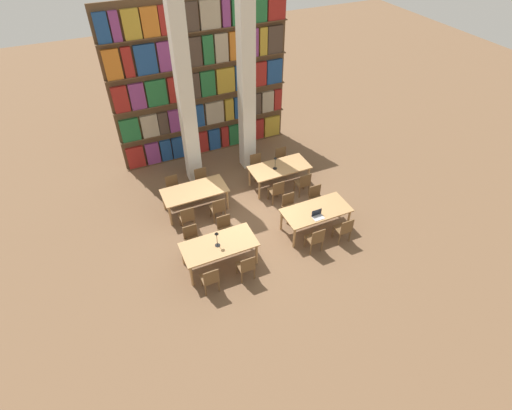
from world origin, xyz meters
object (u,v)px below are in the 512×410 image
chair_3 (225,229)px  chair_4 (315,239)px  chair_0 (210,279)px  pillar_left (185,98)px  chair_15 (282,159)px  laptop (318,216)px  chair_8 (187,217)px  chair_1 (192,239)px  chair_12 (277,191)px  desk_lamp_1 (275,161)px  reading_table_0 (219,246)px  chair_6 (344,229)px  reading_table_3 (279,169)px  chair_5 (290,206)px  chair_11 (202,180)px  reading_table_1 (316,212)px  chair_13 (257,166)px  reading_table_2 (195,192)px  chair_14 (303,183)px  chair_2 (246,266)px  chair_10 (218,208)px  chair_9 (173,188)px  pillar_center (246,86)px  chair_7 (316,198)px

chair_3 → chair_4: (2.14, -1.40, 0.00)m
chair_0 → chair_3: same height
pillar_left → chair_15: (2.97, -0.84, -2.53)m
chair_15 → chair_4: bearing=76.3°
laptop → chair_8: laptop is taller
chair_1 → pillar_left: bearing=-108.4°
pillar_left → chair_12: pillar_left is taller
pillar_left → desk_lamp_1: (2.30, -1.63, -1.92)m
pillar_left → reading_table_0: (-0.58, -4.09, -2.31)m
chair_6 → reading_table_3: bearing=98.9°
chair_5 → chair_11: bearing=-49.2°
reading_table_1 → chair_13: bearing=98.7°
chair_3 → chair_15: size_ratio=1.00×
chair_4 → desk_lamp_1: bearing=85.0°
reading_table_1 → reading_table_2: bearing=141.6°
reading_table_3 → chair_14: size_ratio=2.28×
chair_8 → chair_15: same height
reading_table_2 → chair_13: (2.47, 0.79, -0.21)m
reading_table_2 → chair_13: 2.60m
chair_3 → chair_12: (2.12, 0.96, 0.00)m
chair_2 → reading_table_2: bearing=96.3°
pillar_left → chair_5: pillar_left is taller
reading_table_2 → chair_10: chair_10 is taller
chair_1 → chair_8: bearing=-98.6°
chair_3 → chair_9: same height
pillar_center → chair_1: pillar_center is taller
chair_4 → reading_table_0: bearing=166.2°
pillar_center → chair_11: bearing=-156.6°
chair_6 → chair_14: (0.01, 2.36, 0.00)m
chair_2 → reading_table_2: (-0.35, 3.22, 0.21)m
chair_6 → chair_11: 4.87m
chair_7 → chair_9: 4.58m
chair_9 → chair_12: bearing=153.2°
chair_6 → reading_table_2: bearing=138.0°
reading_table_0 → chair_3: size_ratio=2.28×
chair_3 → chair_15: 3.97m
chair_13 → chair_0: bearing=52.2°
chair_14 → chair_15: bearing=90.0°
chair_3 → chair_13: size_ratio=1.00×
chair_10 → chair_15: (2.97, 1.55, 0.00)m
reading_table_1 → chair_7: bearing=57.4°
chair_5 → chair_1: bearing=2.3°
chair_7 → chair_13: bearing=-67.8°
chair_3 → chair_4: bearing=146.8°
reading_table_3 → chair_8: bearing=-167.1°
reading_table_2 → chair_14: size_ratio=2.28×
chair_3 → chair_8: size_ratio=1.00×
chair_13 → desk_lamp_1: size_ratio=1.89×
reading_table_3 → chair_15: size_ratio=2.28×
chair_2 → chair_7: bearing=28.1°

